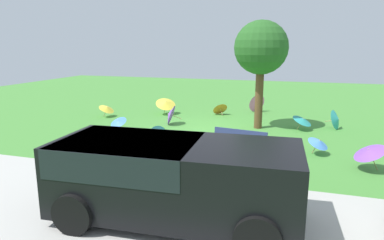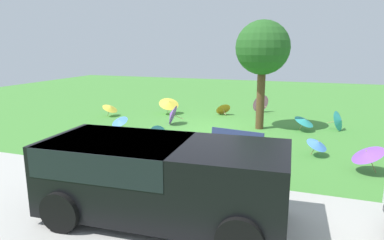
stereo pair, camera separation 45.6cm
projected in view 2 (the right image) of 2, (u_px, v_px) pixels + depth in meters
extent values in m
plane|color=#478C38|center=(211.00, 129.00, 13.80)|extent=(40.00, 40.00, 0.00)
cube|color=#B2AFA8|center=(116.00, 205.00, 7.26)|extent=(40.00, 3.92, 0.01)
cube|color=black|center=(163.00, 177.00, 6.51)|extent=(4.70, 2.15, 1.35)
cube|color=black|center=(119.00, 153.00, 6.68)|extent=(2.68, 2.06, 0.55)
cylinder|color=black|center=(61.00, 212.00, 6.16)|extent=(0.77, 0.26, 0.76)
cylinder|color=black|center=(113.00, 174.00, 7.94)|extent=(0.77, 0.26, 0.76)
cylinder|color=black|center=(240.00, 239.00, 5.28)|extent=(0.77, 0.26, 0.76)
cylinder|color=black|center=(254.00, 190.00, 7.06)|extent=(0.77, 0.26, 0.76)
cube|color=navy|center=(239.00, 143.00, 10.18)|extent=(1.65, 0.70, 0.05)
cube|color=navy|center=(237.00, 138.00, 9.97)|extent=(1.60, 0.37, 0.45)
cube|color=black|center=(219.00, 148.00, 10.53)|extent=(0.14, 0.41, 0.45)
cube|color=black|center=(260.00, 154.00, 9.93)|extent=(0.14, 0.41, 0.45)
cylinder|color=brown|center=(261.00, 97.00, 13.62)|extent=(0.32, 0.32, 2.59)
sphere|color=#286023|center=(263.00, 47.00, 13.20)|extent=(2.10, 2.10, 2.10)
cylinder|color=tan|center=(178.00, 117.00, 14.54)|extent=(0.45, 0.09, 0.18)
cone|color=purple|center=(171.00, 114.00, 14.57)|extent=(0.55, 0.91, 0.86)
sphere|color=tan|center=(170.00, 114.00, 14.58)|extent=(0.05, 0.04, 0.05)
cylinder|color=tan|center=(224.00, 112.00, 16.44)|extent=(0.20, 0.26, 0.26)
cone|color=orange|center=(223.00, 108.00, 16.58)|extent=(0.89, 0.86, 0.62)
sphere|color=tan|center=(223.00, 108.00, 16.61)|extent=(0.06, 0.06, 0.05)
cylinder|color=tan|center=(168.00, 109.00, 16.88)|extent=(0.20, 0.25, 0.50)
cone|color=yellow|center=(169.00, 103.00, 16.64)|extent=(1.31, 1.31, 0.61)
sphere|color=tan|center=(169.00, 101.00, 16.59)|extent=(0.06, 0.06, 0.05)
cylinder|color=tan|center=(264.00, 106.00, 16.94)|extent=(0.37, 0.37, 0.15)
cone|color=pink|center=(260.00, 103.00, 17.22)|extent=(0.95, 0.94, 0.94)
sphere|color=tan|center=(258.00, 102.00, 17.30)|extent=(0.06, 0.06, 0.04)
cylinder|color=tan|center=(109.00, 112.00, 16.29)|extent=(0.21, 0.06, 0.37)
cone|color=yellow|center=(110.00, 107.00, 16.18)|extent=(0.81, 0.82, 0.45)
sphere|color=tan|center=(111.00, 106.00, 16.15)|extent=(0.05, 0.04, 0.05)
cylinder|color=tan|center=(333.00, 122.00, 13.66)|extent=(0.39, 0.17, 0.16)
cone|color=teal|center=(340.00, 121.00, 13.47)|extent=(0.67, 0.89, 0.81)
sphere|color=tan|center=(342.00, 120.00, 13.41)|extent=(0.06, 0.05, 0.05)
cylinder|color=tan|center=(157.00, 135.00, 12.07)|extent=(0.12, 0.35, 0.14)
cone|color=#4C8CE5|center=(158.00, 131.00, 12.27)|extent=(0.62, 0.43, 0.57)
sphere|color=tan|center=(158.00, 131.00, 12.32)|extent=(0.05, 0.05, 0.05)
cylinder|color=tan|center=(314.00, 150.00, 10.47)|extent=(0.17, 0.12, 0.35)
cone|color=#4C8CE5|center=(318.00, 143.00, 10.34)|extent=(0.87, 0.87, 0.40)
sphere|color=tan|center=(319.00, 142.00, 10.30)|extent=(0.06, 0.06, 0.05)
cylinder|color=tan|center=(122.00, 126.00, 13.65)|extent=(0.09, 0.21, 0.35)
cone|color=#4C8CE5|center=(119.00, 121.00, 13.50)|extent=(0.81, 0.80, 0.43)
sphere|color=tan|center=(119.00, 119.00, 13.47)|extent=(0.05, 0.06, 0.05)
cylinder|color=tan|center=(372.00, 164.00, 9.03)|extent=(0.27, 0.12, 0.49)
cone|color=purple|center=(367.00, 153.00, 8.96)|extent=(1.06, 1.08, 0.52)
sphere|color=tan|center=(366.00, 151.00, 8.95)|extent=(0.06, 0.05, 0.05)
cylinder|color=tan|center=(301.00, 126.00, 13.50)|extent=(0.19, 0.10, 0.37)
cone|color=teal|center=(305.00, 121.00, 13.37)|extent=(1.00, 1.01, 0.45)
sphere|color=tan|center=(305.00, 119.00, 13.34)|extent=(0.06, 0.05, 0.05)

